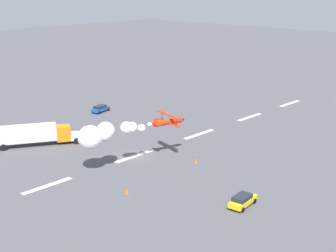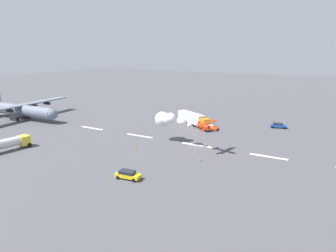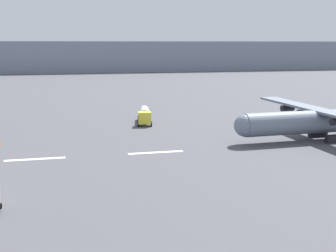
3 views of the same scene
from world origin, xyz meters
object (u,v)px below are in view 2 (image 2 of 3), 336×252
object	(u,v)px
semi_truck_orange	(194,119)
traffic_cone_far	(136,149)
fuel_tanker_truck	(10,143)
followme_car_yellow	(278,125)
cargo_transport_plane	(24,110)
stunt_biplane_red	(170,120)
traffic_cone_near	(200,159)
airport_staff_sedan	(128,174)

from	to	relation	value
semi_truck_orange	traffic_cone_far	distance (m)	27.16
fuel_tanker_truck	followme_car_yellow	xyz separation A→B (m)	(-50.26, -50.17, -0.93)
fuel_tanker_truck	followme_car_yellow	distance (m)	71.02
cargo_transport_plane	traffic_cone_far	bearing A→B (deg)	170.94
cargo_transport_plane	fuel_tanker_truck	bearing A→B (deg)	138.46
followme_car_yellow	stunt_biplane_red	bearing A→B (deg)	52.52
followme_car_yellow	traffic_cone_near	size ratio (longest dim) A/B	6.37
cargo_transport_plane	followme_car_yellow	xyz separation A→B (m)	(-74.56, -28.65, -2.42)
cargo_transport_plane	stunt_biplane_red	distance (m)	53.45
airport_staff_sedan	traffic_cone_far	size ratio (longest dim) A/B	6.31
fuel_tanker_truck	traffic_cone_far	world-z (taller)	fuel_tanker_truck
stunt_biplane_red	traffic_cone_near	world-z (taller)	stunt_biplane_red
stunt_biplane_red	fuel_tanker_truck	size ratio (longest dim) A/B	2.05
fuel_tanker_truck	followme_car_yellow	world-z (taller)	fuel_tanker_truck
cargo_transport_plane	airport_staff_sedan	distance (m)	60.99
traffic_cone_near	stunt_biplane_red	bearing A→B (deg)	-35.19
stunt_biplane_red	traffic_cone_far	distance (m)	11.15
semi_truck_orange	traffic_cone_far	world-z (taller)	semi_truck_orange
semi_truck_orange	traffic_cone_near	distance (m)	29.28
cargo_transport_plane	followme_car_yellow	distance (m)	79.91
cargo_transport_plane	followme_car_yellow	world-z (taller)	cargo_transport_plane
stunt_biplane_red	followme_car_yellow	distance (m)	35.15
semi_truck_orange	traffic_cone_far	xyz separation A→B (m)	(2.48, 26.99, -1.75)
stunt_biplane_red	semi_truck_orange	distance (m)	18.50
traffic_cone_near	traffic_cone_far	distance (m)	15.49
cargo_transport_plane	traffic_cone_near	xyz separation A→B (m)	(-64.87, 7.07, -2.86)
traffic_cone_near	traffic_cone_far	size ratio (longest dim) A/B	1.00
stunt_biplane_red	airport_staff_sedan	bearing A→B (deg)	99.26
cargo_transport_plane	traffic_cone_far	size ratio (longest dim) A/B	49.01
cargo_transport_plane	semi_truck_orange	xyz separation A→B (m)	(-51.88, -19.11, -1.11)
stunt_biplane_red	traffic_cone_far	bearing A→B (deg)	65.97
cargo_transport_plane	airport_staff_sedan	bearing A→B (deg)	159.39
cargo_transport_plane	airport_staff_sedan	size ratio (longest dim) A/B	7.77
traffic_cone_near	semi_truck_orange	bearing A→B (deg)	-63.61
stunt_biplane_red	semi_truck_orange	size ratio (longest dim) A/B	1.30
followme_car_yellow	semi_truck_orange	bearing A→B (deg)	22.81
fuel_tanker_truck	traffic_cone_near	world-z (taller)	fuel_tanker_truck
stunt_biplane_red	traffic_cone_near	distance (m)	15.07
semi_truck_orange	followme_car_yellow	size ratio (longest dim) A/B	2.96
fuel_tanker_truck	semi_truck_orange	bearing A→B (deg)	-124.17
semi_truck_orange	airport_staff_sedan	xyz separation A→B (m)	(-5.16, 40.57, -1.32)
stunt_biplane_red	traffic_cone_far	xyz separation A→B (m)	(3.97, 8.91, -5.39)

